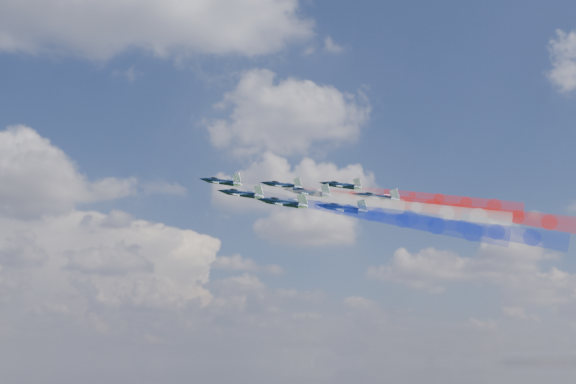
{
  "coord_description": "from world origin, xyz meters",
  "views": [
    {
      "loc": [
        -21.06,
        -128.64,
        127.25
      ],
      "look_at": [
        -0.51,
        17.5,
        162.25
      ],
      "focal_mm": 45.0,
      "sensor_mm": 36.0,
      "label": 1
    }
  ],
  "objects": [
    {
      "name": "jet_rear_right",
      "position": [
        18.25,
        15.52,
        161.26
      ],
      "size": [
        13.99,
        13.27,
        7.59
      ],
      "primitive_type": null,
      "rotation": [
        0.23,
        -0.29,
        0.99
      ],
      "color": "black"
    },
    {
      "name": "jet_outer_right",
      "position": [
        13.88,
        30.07,
        167.22
      ],
      "size": [
        13.99,
        13.27,
        7.59
      ],
      "primitive_type": null,
      "rotation": [
        0.23,
        -0.29,
        0.99
      ],
      "color": "black"
    },
    {
      "name": "trail_lead",
      "position": [
        5.1,
        13.2,
        160.64
      ],
      "size": [
        32.39,
        21.27,
        12.24
      ],
      "primitive_type": null,
      "rotation": [
        0.23,
        -0.29,
        0.99
      ],
      "color": "white"
    },
    {
      "name": "jet_inner_right",
      "position": [
        -0.17,
        28.85,
        166.47
      ],
      "size": [
        13.99,
        13.27,
        7.59
      ],
      "primitive_type": null,
      "rotation": [
        0.23,
        -0.29,
        0.99
      ],
      "color": "black"
    },
    {
      "name": "jet_center_third",
      "position": [
        3.31,
        13.97,
        161.42
      ],
      "size": [
        13.99,
        13.27,
        7.59
      ],
      "primitive_type": null,
      "rotation": [
        0.23,
        -0.29,
        0.99
      ],
      "color": "black"
    },
    {
      "name": "trail_inner_left",
      "position": [
        8.67,
        1.76,
        155.41
      ],
      "size": [
        32.39,
        21.27,
        12.24
      ],
      "primitive_type": null,
      "rotation": [
        0.23,
        -0.29,
        0.99
      ],
      "color": "#172ACA"
    },
    {
      "name": "trail_center_third",
      "position": [
        22.58,
        3.14,
        156.46
      ],
      "size": [
        32.39,
        21.27,
        12.24
      ],
      "primitive_type": null,
      "rotation": [
        0.23,
        -0.29,
        0.99
      ],
      "color": "white"
    },
    {
      "name": "trail_outer_left",
      "position": [
        15.54,
        -10.5,
        151.07
      ],
      "size": [
        32.39,
        21.27,
        12.24
      ],
      "primitive_type": null,
      "rotation": [
        0.23,
        -0.29,
        0.99
      ],
      "color": "#172ACA"
    },
    {
      "name": "trail_rear_right",
      "position": [
        37.52,
        4.69,
        156.29
      ],
      "size": [
        32.39,
        21.27,
        12.24
      ],
      "primitive_type": null,
      "rotation": [
        0.23,
        -0.29,
        0.99
      ],
      "color": "red"
    },
    {
      "name": "jet_inner_left",
      "position": [
        -10.61,
        12.59,
        160.37
      ],
      "size": [
        13.99,
        13.27,
        7.59
      ],
      "primitive_type": null,
      "rotation": [
        0.23,
        -0.29,
        0.99
      ],
      "color": "black"
    },
    {
      "name": "trail_outer_right",
      "position": [
        33.15,
        19.24,
        162.25
      ],
      "size": [
        32.39,
        21.27,
        12.24
      ],
      "primitive_type": null,
      "rotation": [
        0.23,
        -0.29,
        0.99
      ],
      "color": "red"
    },
    {
      "name": "jet_rear_left",
      "position": [
        8.06,
        2.93,
        155.85
      ],
      "size": [
        13.99,
        13.27,
        7.59
      ],
      "primitive_type": null,
      "rotation": [
        0.23,
        -0.29,
        0.99
      ],
      "color": "black"
    },
    {
      "name": "jet_outer_left",
      "position": [
        -3.73,
        0.33,
        156.03
      ],
      "size": [
        13.99,
        13.27,
        7.59
      ],
      "primitive_type": null,
      "rotation": [
        0.23,
        -0.29,
        0.99
      ],
      "color": "black"
    },
    {
      "name": "trail_inner_right",
      "position": [
        19.1,
        18.01,
        161.51
      ],
      "size": [
        32.39,
        21.27,
        12.24
      ],
      "primitive_type": null,
      "rotation": [
        0.23,
        -0.29,
        0.99
      ],
      "color": "red"
    },
    {
      "name": "jet_lead",
      "position": [
        -14.17,
        24.03,
        165.6
      ],
      "size": [
        13.99,
        13.27,
        7.59
      ],
      "primitive_type": null,
      "rotation": [
        0.23,
        -0.29,
        0.99
      ],
      "color": "black"
    },
    {
      "name": "trail_rear_left",
      "position": [
        27.34,
        -7.9,
        150.89
      ],
      "size": [
        32.39,
        21.27,
        12.24
      ],
      "primitive_type": null,
      "rotation": [
        0.23,
        -0.29,
        0.99
      ],
      "color": "#172ACA"
    }
  ]
}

